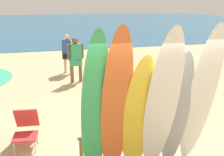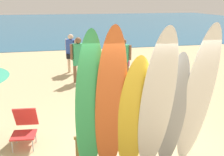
{
  "view_description": "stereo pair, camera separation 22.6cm",
  "coord_description": "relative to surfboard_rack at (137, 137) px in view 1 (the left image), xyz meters",
  "views": [
    {
      "loc": [
        -1.62,
        -4.41,
        3.1
      ],
      "look_at": [
        0.0,
        1.98,
        1.11
      ],
      "focal_mm": 42.34,
      "sensor_mm": 36.0,
      "label": 1
    },
    {
      "loc": [
        -1.4,
        -4.46,
        3.1
      ],
      "look_at": [
        0.0,
        1.98,
        1.11
      ],
      "focal_mm": 42.34,
      "sensor_mm": 36.0,
      "label": 2
    }
  ],
  "objects": [
    {
      "name": "surfboard_orange_1",
      "position": [
        -0.59,
        -0.61,
        0.91
      ],
      "size": [
        0.52,
        0.78,
        2.78
      ],
      "primitive_type": "ellipsoid",
      "rotation": [
        0.25,
        0.0,
        -0.02
      ],
      "color": "orange",
      "rests_on": "ground"
    },
    {
      "name": "surfboard_yellow_2",
      "position": [
        -0.19,
        -0.58,
        0.69
      ],
      "size": [
        0.59,
        0.73,
        2.33
      ],
      "primitive_type": "ellipsoid",
      "rotation": [
        0.27,
        0.0,
        -0.04
      ],
      "color": "yellow",
      "rests_on": "ground"
    },
    {
      "name": "surfboard_white_5",
      "position": [
        0.94,
        -0.6,
        0.91
      ],
      "size": [
        0.57,
        0.83,
        2.78
      ],
      "primitive_type": "ellipsoid",
      "rotation": [
        0.26,
        0.0,
        -0.06
      ],
      "color": "white",
      "rests_on": "ground"
    },
    {
      "name": "ocean_water",
      "position": [
        0.0,
        32.03,
        -0.46
      ],
      "size": [
        60.0,
        40.0,
        0.02
      ],
      "primitive_type": "cube",
      "color": "#235B7F",
      "rests_on": "ground"
    },
    {
      "name": "surfboard_rack",
      "position": [
        0.0,
        0.0,
        0.0
      ],
      "size": [
        2.33,
        0.07,
        0.62
      ],
      "color": "brown",
      "rests_on": "ground"
    },
    {
      "name": "ground",
      "position": [
        0.0,
        14.0,
        -0.47
      ],
      "size": [
        60.0,
        60.0,
        0.0
      ],
      "primitive_type": "plane",
      "color": "tan"
    },
    {
      "name": "beachgoer_by_water",
      "position": [
        1.09,
        5.01,
        0.49
      ],
      "size": [
        0.56,
        0.4,
        1.67
      ],
      "rotation": [
        0.0,
        0.0,
        2.62
      ],
      "color": "brown",
      "rests_on": "ground"
    },
    {
      "name": "beach_chair_blue",
      "position": [
        -2.16,
        1.07,
        -0.05
      ],
      "size": [
        0.57,
        0.75,
        0.81
      ],
      "rotation": [
        0.0,
        0.0,
        -0.1
      ],
      "color": "#B7B7BC",
      "rests_on": "ground"
    },
    {
      "name": "surfboard_white_3",
      "position": [
        0.15,
        -0.73,
        0.91
      ],
      "size": [
        0.62,
        0.95,
        2.77
      ],
      "primitive_type": "ellipsoid",
      "rotation": [
        0.3,
        0.0,
        -0.08
      ],
      "color": "white",
      "rests_on": "ground"
    },
    {
      "name": "surfboard_grey_4",
      "position": [
        0.54,
        -0.54,
        0.68
      ],
      "size": [
        0.51,
        0.55,
        2.32
      ],
      "primitive_type": "ellipsoid",
      "rotation": [
        0.2,
        0.0,
        -0.05
      ],
      "color": "#999EA3",
      "rests_on": "ground"
    },
    {
      "name": "beachgoer_near_rack",
      "position": [
        -0.56,
        5.36,
        0.52
      ],
      "size": [
        0.63,
        0.33,
        1.72
      ],
      "rotation": [
        0.0,
        0.0,
        3.4
      ],
      "color": "brown",
      "rests_on": "ground"
    },
    {
      "name": "surfboard_green_0",
      "position": [
        -0.92,
        -0.56,
        0.89
      ],
      "size": [
        0.5,
        0.7,
        2.72
      ],
      "primitive_type": "ellipsoid",
      "rotation": [
        0.22,
        0.0,
        0.05
      ],
      "color": "#38B266",
      "rests_on": "ground"
    },
    {
      "name": "beachgoer_photographing",
      "position": [
        -0.75,
        6.71,
        0.49
      ],
      "size": [
        0.45,
        0.5,
        1.68
      ],
      "rotation": [
        0.0,
        0.0,
        2.28
      ],
      "color": "beige",
      "rests_on": "ground"
    }
  ]
}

